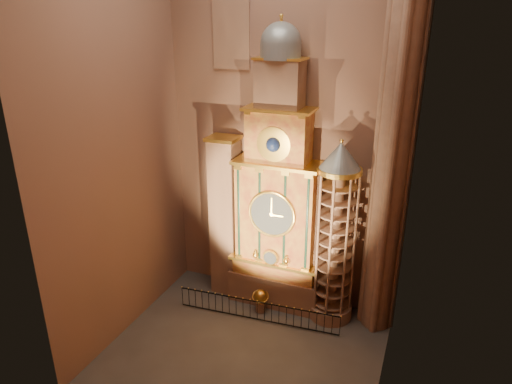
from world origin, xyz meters
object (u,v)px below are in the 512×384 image
at_px(astronomical_clock, 278,202).
at_px(celestial_globe, 261,299).
at_px(stair_turret, 335,236).
at_px(portrait_tower, 225,217).
at_px(iron_railing, 257,311).

relative_size(astronomical_clock, celestial_globe, 11.40).
bearing_deg(stair_turret, celestial_globe, -163.42).
bearing_deg(stair_turret, portrait_tower, 177.67).
height_order(portrait_tower, celestial_globe, portrait_tower).
bearing_deg(iron_railing, astronomical_clock, 82.55).
bearing_deg(portrait_tower, astronomical_clock, -0.29).
distance_m(stair_turret, iron_railing, 6.33).
height_order(celestial_globe, iron_railing, celestial_globe).
relative_size(stair_turret, celestial_globe, 7.37).
bearing_deg(iron_railing, celestial_globe, 99.81).
bearing_deg(celestial_globe, portrait_tower, 153.40).
xyz_separation_m(astronomical_clock, stair_turret, (3.50, -0.26, -1.41)).
distance_m(astronomical_clock, iron_railing, 6.45).
distance_m(astronomical_clock, stair_turret, 3.78).
bearing_deg(iron_railing, portrait_tower, 142.07).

